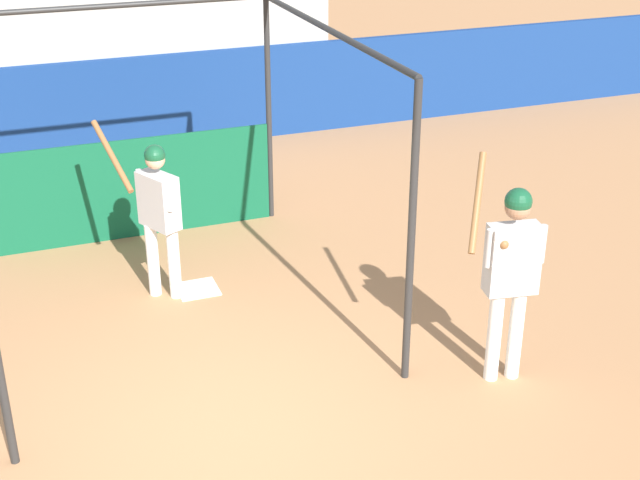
% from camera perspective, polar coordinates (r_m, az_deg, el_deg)
% --- Properties ---
extents(ground_plane, '(60.00, 60.00, 0.00)m').
position_cam_1_polar(ground_plane, '(7.71, -5.64, -12.26)').
color(ground_plane, '#A8754C').
extents(outfield_wall, '(24.00, 0.12, 1.48)m').
position_cam_1_polar(outfield_wall, '(14.12, -14.07, 8.15)').
color(outfield_wall, navy).
rests_on(outfield_wall, ground).
extents(bleacher_section, '(7.60, 4.00, 3.56)m').
position_cam_1_polar(bleacher_section, '(15.88, -15.52, 13.67)').
color(bleacher_section, '#9E9E99').
rests_on(bleacher_section, ground).
extents(batting_cage, '(3.54, 4.12, 2.86)m').
position_cam_1_polar(batting_cage, '(10.20, -11.28, 5.06)').
color(batting_cage, '#282828').
rests_on(batting_cage, ground).
extents(home_plate, '(0.44, 0.44, 0.02)m').
position_cam_1_polar(home_plate, '(9.94, -7.84, -3.12)').
color(home_plate, white).
rests_on(home_plate, ground).
extents(player_batter, '(0.75, 0.78, 1.91)m').
position_cam_1_polar(player_batter, '(9.44, -10.35, 2.08)').
color(player_batter, white).
rests_on(player_batter, ground).
extents(player_waiting, '(0.81, 0.49, 2.15)m').
position_cam_1_polar(player_waiting, '(7.97, 12.12, -1.63)').
color(player_waiting, white).
rests_on(player_waiting, ground).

